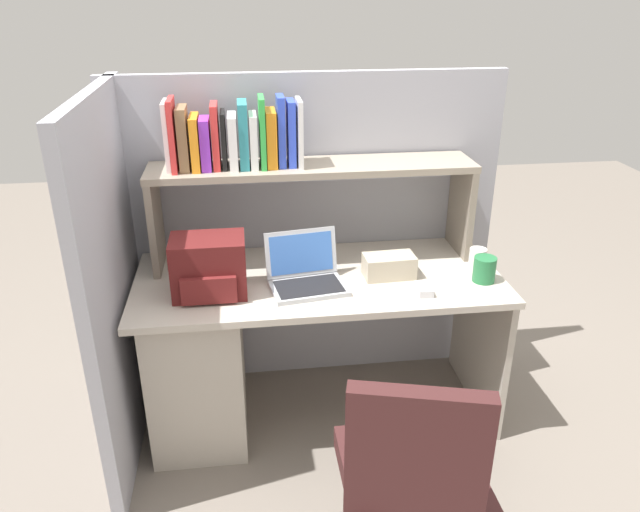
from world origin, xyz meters
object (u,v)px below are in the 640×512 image
object	(u,v)px
laptop	(306,275)
paper_cup	(477,260)
office_chair	(410,501)
backpack	(209,267)
snack_canister	(484,269)
tissue_box	(389,266)
computer_mouse	(424,289)

from	to	relation	value
laptop	paper_cup	xyz separation A→B (m)	(0.77, 0.05, 0.00)
laptop	office_chair	xyz separation A→B (m)	(0.24, -0.90, -0.39)
backpack	snack_canister	distance (m)	1.17
paper_cup	tissue_box	world-z (taller)	paper_cup
paper_cup	snack_canister	distance (m)	0.11
backpack	computer_mouse	world-z (taller)	backpack
paper_cup	laptop	bearing A→B (deg)	-176.43
laptop	backpack	xyz separation A→B (m)	(-0.40, -0.02, 0.07)
tissue_box	backpack	bearing A→B (deg)	-178.33
laptop	tissue_box	bearing A→B (deg)	5.84
computer_mouse	office_chair	distance (m)	0.88
snack_canister	office_chair	world-z (taller)	office_chair
backpack	computer_mouse	bearing A→B (deg)	-7.12
paper_cup	tissue_box	size ratio (longest dim) A/B	0.47
computer_mouse	paper_cup	bearing A→B (deg)	33.92
computer_mouse	tissue_box	distance (m)	0.20
paper_cup	snack_canister	size ratio (longest dim) A/B	0.94
backpack	tissue_box	distance (m)	0.77
laptop	computer_mouse	xyz separation A→B (m)	(0.48, -0.13, -0.03)
office_chair	laptop	bearing A→B (deg)	-60.47
laptop	tissue_box	size ratio (longest dim) A/B	1.56
laptop	snack_canister	bearing A→B (deg)	-4.26
backpack	office_chair	bearing A→B (deg)	-54.14
laptop	backpack	bearing A→B (deg)	-176.93
computer_mouse	tissue_box	size ratio (longest dim) A/B	0.47
backpack	paper_cup	xyz separation A→B (m)	(1.17, 0.07, -0.07)
computer_mouse	laptop	bearing A→B (deg)	167.26
snack_canister	computer_mouse	bearing A→B (deg)	-165.45
tissue_box	snack_canister	bearing A→B (deg)	-16.23
computer_mouse	tissue_box	xyz separation A→B (m)	(-0.11, 0.17, 0.03)
computer_mouse	snack_canister	xyz separation A→B (m)	(0.29, 0.07, 0.04)
backpack	paper_cup	size ratio (longest dim) A/B	2.89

